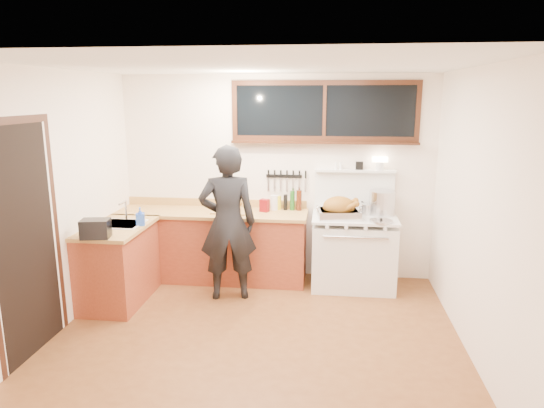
# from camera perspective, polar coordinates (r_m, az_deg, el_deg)

# --- Properties ---
(ground_plane) EXTENTS (4.00, 3.50, 0.02)m
(ground_plane) POSITION_cam_1_polar(r_m,az_deg,el_deg) (5.04, -1.77, -15.15)
(ground_plane) COLOR brown
(room_shell) EXTENTS (4.10, 3.60, 2.65)m
(room_shell) POSITION_cam_1_polar(r_m,az_deg,el_deg) (4.51, -1.91, 3.86)
(room_shell) COLOR white
(room_shell) RESTS_ON ground
(counter_back) EXTENTS (2.44, 0.64, 1.00)m
(counter_back) POSITION_cam_1_polar(r_m,az_deg,el_deg) (6.32, -7.05, -4.76)
(counter_back) COLOR maroon
(counter_back) RESTS_ON ground
(counter_left) EXTENTS (0.64, 1.09, 0.90)m
(counter_left) POSITION_cam_1_polar(r_m,az_deg,el_deg) (5.87, -17.61, -6.70)
(counter_left) COLOR maroon
(counter_left) RESTS_ON ground
(sink_unit) EXTENTS (0.50, 0.45, 0.37)m
(sink_unit) POSITION_cam_1_polar(r_m,az_deg,el_deg) (5.82, -17.39, -2.79)
(sink_unit) COLOR white
(sink_unit) RESTS_ON counter_left
(vintage_stove) EXTENTS (1.02, 0.74, 1.59)m
(vintage_stove) POSITION_cam_1_polar(r_m,az_deg,el_deg) (6.12, 9.55, -5.33)
(vintage_stove) COLOR white
(vintage_stove) RESTS_ON ground
(back_window) EXTENTS (2.32, 0.13, 0.77)m
(back_window) POSITION_cam_1_polar(r_m,az_deg,el_deg) (6.13, 6.17, 10.03)
(back_window) COLOR black
(back_window) RESTS_ON room_shell
(left_doorway) EXTENTS (0.02, 1.04, 2.17)m
(left_doorway) POSITION_cam_1_polar(r_m,az_deg,el_deg) (4.85, -26.94, -3.72)
(left_doorway) COLOR black
(left_doorway) RESTS_ON ground
(knife_strip) EXTENTS (0.52, 0.03, 0.28)m
(knife_strip) POSITION_cam_1_polar(r_m,az_deg,el_deg) (6.24, 1.60, 3.18)
(knife_strip) COLOR black
(knife_strip) RESTS_ON room_shell
(man) EXTENTS (0.74, 0.57, 1.81)m
(man) POSITION_cam_1_polar(r_m,az_deg,el_deg) (5.59, -5.23, -2.25)
(man) COLOR black
(man) RESTS_ON ground
(soap_bottle) EXTENTS (0.12, 0.12, 0.21)m
(soap_bottle) POSITION_cam_1_polar(r_m,az_deg,el_deg) (5.67, -15.23, -1.42)
(soap_bottle) COLOR blue
(soap_bottle) RESTS_ON counter_left
(toaster) EXTENTS (0.31, 0.25, 0.20)m
(toaster) POSITION_cam_1_polar(r_m,az_deg,el_deg) (5.31, -20.05, -2.74)
(toaster) COLOR black
(toaster) RESTS_ON counter_left
(cutting_board) EXTENTS (0.46, 0.36, 0.15)m
(cutting_board) POSITION_cam_1_polar(r_m,az_deg,el_deg) (6.11, -4.87, -0.47)
(cutting_board) COLOR tan
(cutting_board) RESTS_ON counter_back
(roast_turkey) EXTENTS (0.54, 0.43, 0.26)m
(roast_turkey) POSITION_cam_1_polar(r_m,az_deg,el_deg) (5.86, 7.91, -0.62)
(roast_turkey) COLOR silver
(roast_turkey) RESTS_ON vintage_stove
(stockpot) EXTENTS (0.39, 0.39, 0.30)m
(stockpot) POSITION_cam_1_polar(r_m,az_deg,el_deg) (6.09, 12.83, 0.14)
(stockpot) COLOR silver
(stockpot) RESTS_ON vintage_stove
(saucepan) EXTENTS (0.22, 0.31, 0.13)m
(saucepan) POSITION_cam_1_polar(r_m,az_deg,el_deg) (6.11, 11.11, -0.56)
(saucepan) COLOR silver
(saucepan) RESTS_ON vintage_stove
(pot_lid) EXTENTS (0.34, 0.34, 0.04)m
(pot_lid) POSITION_cam_1_polar(r_m,az_deg,el_deg) (5.77, 12.72, -1.95)
(pot_lid) COLOR silver
(pot_lid) RESTS_ON vintage_stove
(coffee_tin) EXTENTS (0.13, 0.11, 0.16)m
(coffee_tin) POSITION_cam_1_polar(r_m,az_deg,el_deg) (6.12, -0.89, -0.17)
(coffee_tin) COLOR maroon
(coffee_tin) RESTS_ON counter_back
(pitcher) EXTENTS (0.11, 0.11, 0.19)m
(pitcher) POSITION_cam_1_polar(r_m,az_deg,el_deg) (6.21, 0.26, 0.17)
(pitcher) COLOR white
(pitcher) RESTS_ON counter_back
(bottle_cluster) EXTENTS (0.32, 0.07, 0.26)m
(bottle_cluster) POSITION_cam_1_polar(r_m,az_deg,el_deg) (6.19, 2.24, 0.33)
(bottle_cluster) COLOR black
(bottle_cluster) RESTS_ON counter_back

